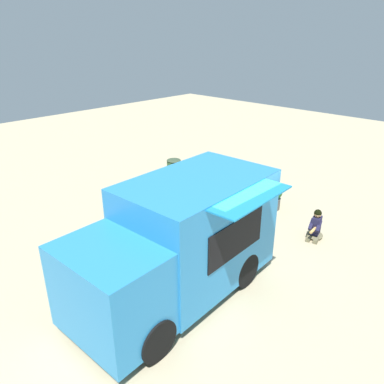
% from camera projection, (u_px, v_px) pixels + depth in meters
% --- Properties ---
extents(ground_plane, '(40.00, 40.00, 0.00)m').
position_uv_depth(ground_plane, '(214.00, 272.00, 8.84)').
color(ground_plane, '#BCAD89').
extents(food_truck, '(2.75, 4.74, 2.52)m').
position_uv_depth(food_truck, '(180.00, 245.00, 7.71)').
color(food_truck, '#2985C8').
rests_on(food_truck, ground_plane).
extents(person_customer, '(0.55, 0.78, 0.85)m').
position_uv_depth(person_customer, '(315.00, 227.00, 10.21)').
color(person_customer, '#6D6649').
rests_on(person_customer, ground_plane).
extents(planter_flowering_near, '(0.45, 0.45, 0.68)m').
position_uv_depth(planter_flowering_near, '(187.00, 182.00, 13.21)').
color(planter_flowering_near, '#BC694A').
rests_on(planter_flowering_near, ground_plane).
extents(planter_flowering_side, '(0.58, 0.58, 0.84)m').
position_uv_depth(planter_flowering_side, '(273.00, 196.00, 11.89)').
color(planter_flowering_side, '#555753').
rests_on(planter_flowering_side, ground_plane).
extents(trash_bin, '(0.54, 0.54, 0.86)m').
position_uv_depth(trash_bin, '(174.00, 169.00, 14.20)').
color(trash_bin, '#2F552D').
rests_on(trash_bin, ground_plane).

